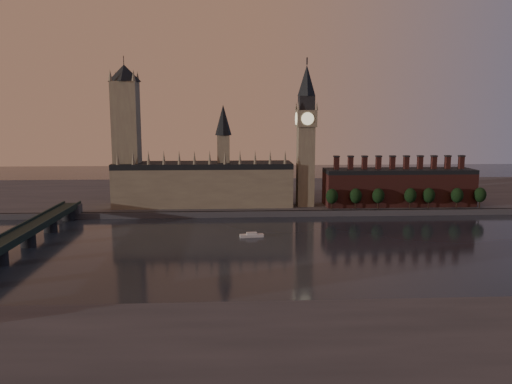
% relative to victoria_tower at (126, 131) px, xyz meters
% --- Properties ---
extents(ground, '(900.00, 900.00, 0.00)m').
position_rel_victoria_tower_xyz_m(ground, '(120.00, -115.00, -59.09)').
color(ground, black).
rests_on(ground, ground).
extents(north_bank, '(900.00, 182.00, 4.00)m').
position_rel_victoria_tower_xyz_m(north_bank, '(120.00, 63.04, -57.09)').
color(north_bank, '#4C4C52').
rests_on(north_bank, ground).
extents(palace_of_westminster, '(130.00, 30.30, 74.00)m').
position_rel_victoria_tower_xyz_m(palace_of_westminster, '(55.59, -0.09, -37.46)').
color(palace_of_westminster, gray).
rests_on(palace_of_westminster, north_bank).
extents(victoria_tower, '(24.00, 24.00, 108.00)m').
position_rel_victoria_tower_xyz_m(victoria_tower, '(0.00, 0.00, 0.00)').
color(victoria_tower, gray).
rests_on(victoria_tower, north_bank).
extents(big_ben, '(15.00, 15.00, 107.00)m').
position_rel_victoria_tower_xyz_m(big_ben, '(130.00, -5.00, -2.26)').
color(big_ben, gray).
rests_on(big_ben, north_bank).
extents(chimney_block, '(110.00, 25.00, 37.00)m').
position_rel_victoria_tower_xyz_m(chimney_block, '(200.00, -5.00, -41.27)').
color(chimney_block, '#5D2923').
rests_on(chimney_block, north_bank).
extents(embankment_tree_0, '(8.60, 8.60, 14.88)m').
position_rel_victoria_tower_xyz_m(embankment_tree_0, '(146.84, -21.17, -45.62)').
color(embankment_tree_0, black).
rests_on(embankment_tree_0, north_bank).
extents(embankment_tree_1, '(8.60, 8.60, 14.88)m').
position_rel_victoria_tower_xyz_m(embankment_tree_1, '(164.23, -20.00, -45.62)').
color(embankment_tree_1, black).
rests_on(embankment_tree_1, north_bank).
extents(embankment_tree_2, '(8.60, 8.60, 14.88)m').
position_rel_victoria_tower_xyz_m(embankment_tree_2, '(180.50, -20.44, -45.62)').
color(embankment_tree_2, black).
rests_on(embankment_tree_2, north_bank).
extents(embankment_tree_3, '(8.60, 8.60, 14.88)m').
position_rel_victoria_tower_xyz_m(embankment_tree_3, '(203.90, -20.26, -45.62)').
color(embankment_tree_3, black).
rests_on(embankment_tree_3, north_bank).
extents(embankment_tree_4, '(8.60, 8.60, 14.88)m').
position_rel_victoria_tower_xyz_m(embankment_tree_4, '(217.35, -20.43, -45.62)').
color(embankment_tree_4, black).
rests_on(embankment_tree_4, north_bank).
extents(embankment_tree_5, '(8.60, 8.60, 14.88)m').
position_rel_victoria_tower_xyz_m(embankment_tree_5, '(237.66, -21.46, -45.62)').
color(embankment_tree_5, black).
rests_on(embankment_tree_5, north_bank).
extents(embankment_tree_6, '(8.60, 8.60, 14.88)m').
position_rel_victoria_tower_xyz_m(embankment_tree_6, '(255.12, -20.33, -45.62)').
color(embankment_tree_6, black).
rests_on(embankment_tree_6, north_bank).
extents(westminster_bridge, '(14.00, 200.00, 11.55)m').
position_rel_victoria_tower_xyz_m(westminster_bridge, '(-35.00, -117.70, -51.65)').
color(westminster_bridge, black).
rests_on(westminster_bridge, ground).
extents(river_boat, '(14.23, 5.44, 2.78)m').
position_rel_victoria_tower_xyz_m(river_boat, '(87.11, -83.08, -58.02)').
color(river_boat, silver).
rests_on(river_boat, ground).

